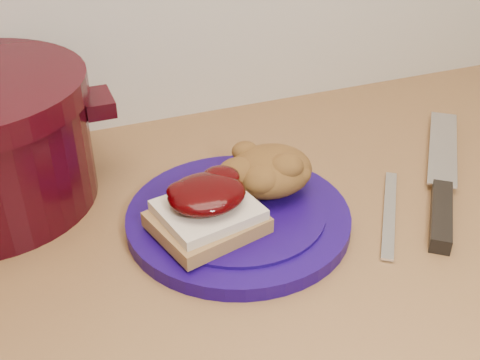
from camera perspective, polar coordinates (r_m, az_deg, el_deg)
name	(u,v)px	position (r m, az deg, el deg)	size (l,w,h in m)	color
plate	(238,218)	(0.73, -0.16, -3.63)	(0.27, 0.27, 0.02)	#150550
sandwich	(207,209)	(0.68, -3.14, -2.75)	(0.14, 0.13, 0.06)	olive
stuffing_mound	(269,171)	(0.75, 2.81, 0.87)	(0.11, 0.10, 0.06)	brown
chef_knife	(442,194)	(0.82, 18.58, -1.28)	(0.24, 0.30, 0.02)	black
butter_knife	(389,212)	(0.78, 13.98, -3.00)	(0.19, 0.01, 0.00)	silver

